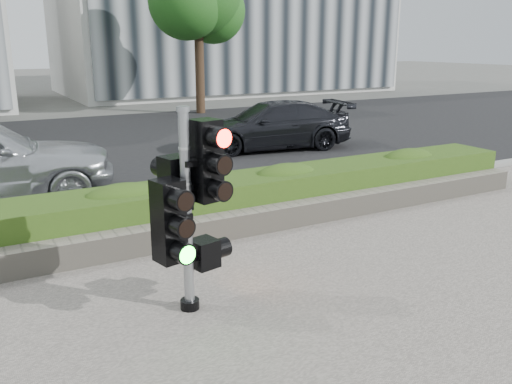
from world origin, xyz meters
TOP-DOWN VIEW (x-y plane):
  - ground at (0.00, 0.00)m, footprint 120.00×120.00m
  - road at (0.00, 10.00)m, footprint 60.00×13.00m
  - curb at (0.00, 3.15)m, footprint 60.00×0.25m
  - stone_wall at (0.00, 1.90)m, footprint 12.00×0.32m
  - hedge at (0.00, 2.55)m, footprint 12.00×1.00m
  - traffic_signal at (-1.17, 0.15)m, footprint 0.77×0.63m
  - car_dark at (4.11, 7.53)m, footprint 4.51×2.44m

SIDE VIEW (x-z plane):
  - ground at x=0.00m, z-range 0.00..0.00m
  - road at x=0.00m, z-range 0.00..0.02m
  - curb at x=0.00m, z-range 0.00..0.12m
  - stone_wall at x=0.00m, z-range 0.03..0.37m
  - hedge at x=0.00m, z-range 0.03..0.71m
  - car_dark at x=4.11m, z-range 0.02..1.26m
  - traffic_signal at x=-1.17m, z-range 0.14..2.27m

